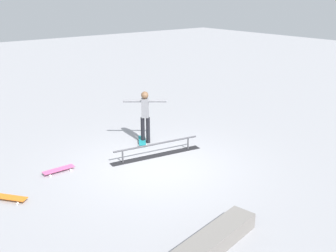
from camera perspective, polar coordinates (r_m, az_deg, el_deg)
name	(u,v)px	position (r m, az deg, el deg)	size (l,w,h in m)	color
ground_plane	(156,166)	(10.43, -1.75, -5.79)	(60.00, 60.00, 0.00)	#9E9EA3
grind_rail	(157,150)	(11.03, -1.62, -3.48)	(2.69, 0.71, 0.37)	black
skate_ledge	(211,242)	(7.31, 6.20, -16.17)	(2.23, 0.47, 0.31)	gray
skater_main	(145,113)	(11.74, -3.29, 1.80)	(1.04, 0.85, 1.58)	black
skateboard_main	(142,141)	(12.00, -3.72, -2.09)	(0.60, 0.78, 0.09)	teal
loose_skateboard_pink	(59,170)	(10.45, -15.35, -6.02)	(0.80, 0.26, 0.09)	#E05993
loose_skateboard_orange	(9,197)	(9.45, -21.71, -9.46)	(0.64, 0.76, 0.09)	orange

